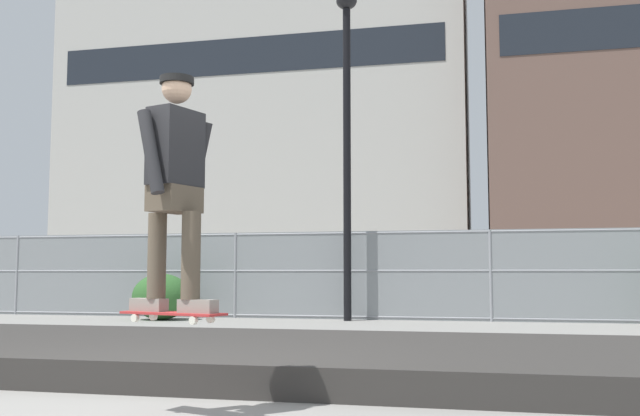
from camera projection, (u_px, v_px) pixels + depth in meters
ground_plane at (124, 407)px, 5.18m from camera, size 120.00×120.00×0.00m
gravel_berm at (229, 355)px, 7.32m from camera, size 14.67×3.47×0.27m
skateboard at (173, 314)px, 4.86m from camera, size 0.82×0.43×0.07m
skater at (175, 176)px, 4.95m from camera, size 0.72×0.62×1.67m
chain_fence at (358, 275)px, 14.90m from camera, size 27.22×0.06×1.85m
street_lamp at (347, 114)px, 14.83m from camera, size 0.44×0.44×6.90m
parked_car_near at (253, 278)px, 19.18m from camera, size 4.43×2.00×1.66m
library_building at (276, 123)px, 55.19m from camera, size 29.12×15.36×25.16m
office_block at (633, 102)px, 45.90m from camera, size 18.38×13.16×23.92m
shrub_left at (161, 297)px, 14.79m from camera, size 1.24×1.01×0.96m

